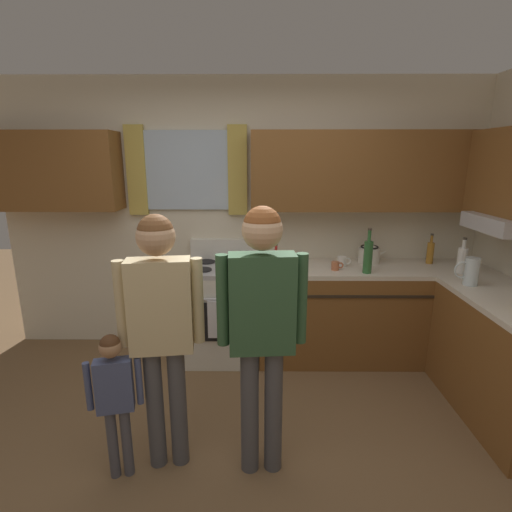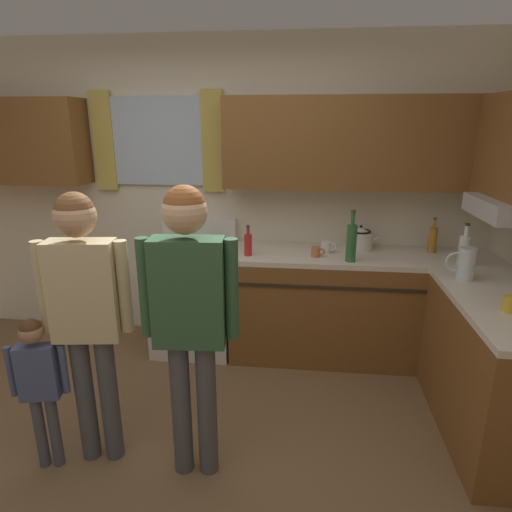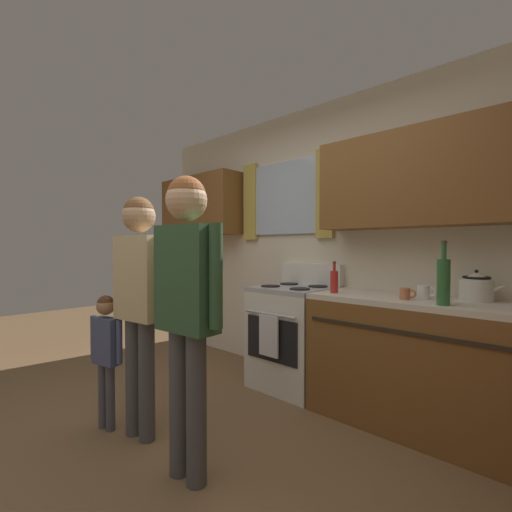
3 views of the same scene
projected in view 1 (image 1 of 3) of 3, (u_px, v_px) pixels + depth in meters
ground_plane at (228, 481)px, 2.32m from camera, size 12.00×12.00×0.00m
back_wall_unit at (247, 200)px, 3.72m from camera, size 4.60×0.42×2.60m
kitchen_counter_run at (412, 327)px, 3.37m from camera, size 2.11×1.82×0.90m
stove_oven at (223, 310)px, 3.70m from camera, size 0.66×0.67×1.10m
bottle_wine_green at (368, 256)px, 3.35m from camera, size 0.08×0.08×0.39m
bottle_milk_white at (462, 260)px, 3.36m from camera, size 0.08×0.08×0.31m
bottle_sauce_red at (276, 261)px, 3.43m from camera, size 0.06×0.06×0.25m
bottle_oil_amber at (430, 252)px, 3.66m from camera, size 0.06×0.06×0.29m
mug_ceramic_white at (342, 262)px, 3.57m from camera, size 0.13×0.08×0.09m
cup_terracotta at (336, 266)px, 3.46m from camera, size 0.11×0.07×0.08m
stovetop_kettle at (369, 253)px, 3.69m from camera, size 0.27×0.20×0.21m
water_pitcher at (471, 271)px, 3.04m from camera, size 0.19×0.11×0.22m
adult_holding_child at (161, 316)px, 2.23m from camera, size 0.49×0.21×1.58m
adult_in_plaid at (262, 314)px, 2.18m from camera, size 0.51×0.22×1.63m
small_child at (115, 390)px, 2.23m from camera, size 0.31×0.13×0.92m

